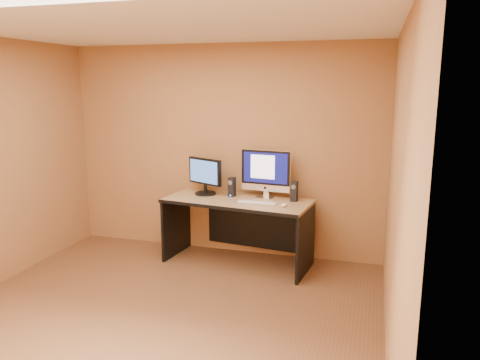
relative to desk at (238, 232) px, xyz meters
The scene contains 12 objects.
floor 1.67m from the desk, 101.06° to the right, with size 4.00×4.00×0.00m, color brown.
walls 1.85m from the desk, 101.06° to the right, with size 4.00×4.00×2.60m, color #97693D, non-canonical shape.
ceiling 2.74m from the desk, 101.06° to the right, with size 4.00×4.00×0.00m, color white.
desk is the anchor object (origin of this frame).
imac 0.76m from the desk, 31.93° to the left, with size 0.61×0.22×0.58m, color silver, non-canonical shape.
second_monitor 0.78m from the desk, 161.65° to the left, with size 0.51×0.26×0.45m, color black, non-canonical shape.
speaker_left 0.54m from the desk, 128.21° to the left, with size 0.07×0.08×0.23m, color black, non-canonical shape.
speaker_right 0.83m from the desk, ahead, with size 0.07×0.08×0.23m, color black, non-canonical shape.
keyboard 0.49m from the desk, 24.62° to the right, with size 0.46×0.12×0.02m, color #BABABE.
mouse 0.73m from the desk, 15.36° to the right, with size 0.06×0.11×0.04m, color white.
cable_a 0.54m from the desk, 45.23° to the left, with size 0.01×0.01×0.23m, color black.
cable_b 0.56m from the desk, 47.98° to the left, with size 0.01×0.01×0.19m, color black.
Camera 1 is at (1.83, -3.51, 2.12)m, focal length 35.00 mm.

